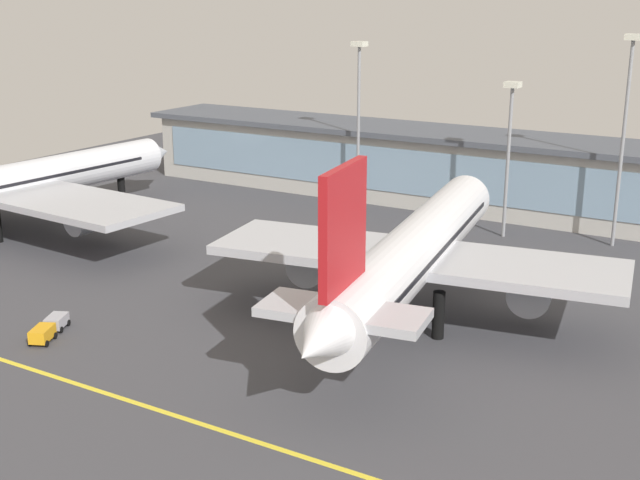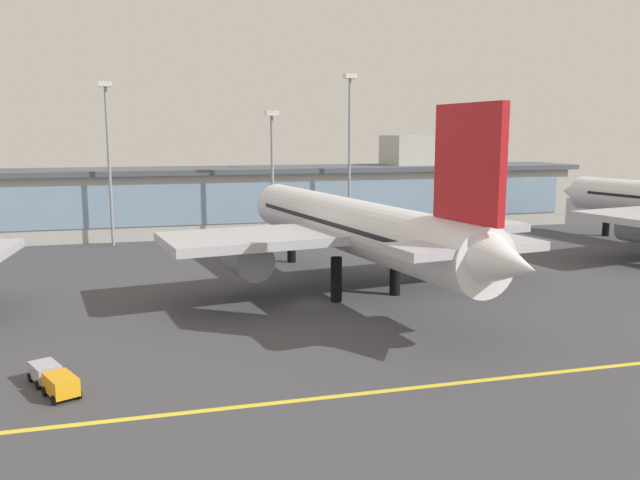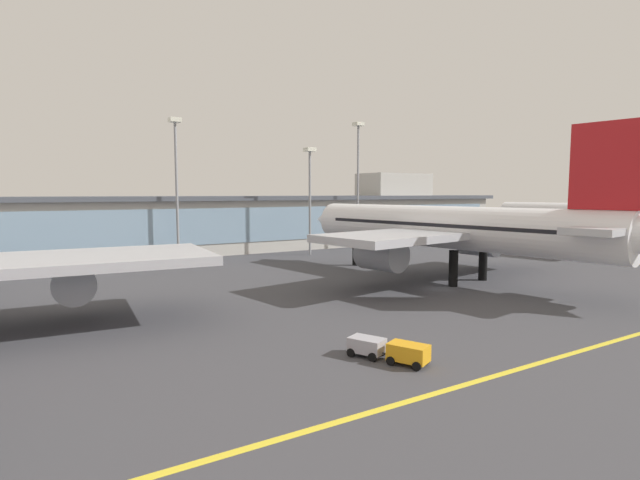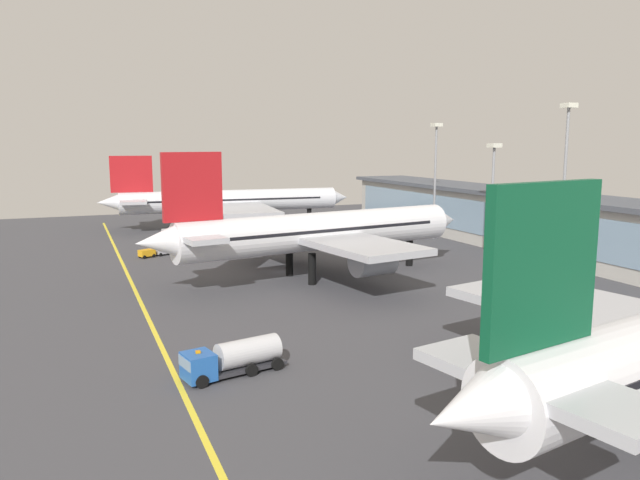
{
  "view_description": "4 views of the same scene",
  "coord_description": "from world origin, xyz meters",
  "px_view_note": "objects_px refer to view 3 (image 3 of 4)",
  "views": [
    {
      "loc": [
        35.61,
        -63.69,
        29.63
      ],
      "look_at": [
        -9.32,
        11.52,
        3.79
      ],
      "focal_mm": 46.81,
      "sensor_mm": 36.0,
      "label": 1
    },
    {
      "loc": [
        -14.96,
        -58.6,
        16.16
      ],
      "look_at": [
        1.89,
        3.72,
        5.57
      ],
      "focal_mm": 36.31,
      "sensor_mm": 36.0,
      "label": 2
    },
    {
      "loc": [
        -41.88,
        -41.35,
        11.32
      ],
      "look_at": [
        -9.34,
        11.79,
        5.32
      ],
      "focal_mm": 27.44,
      "sensor_mm": 36.0,
      "label": 3
    },
    {
      "loc": [
        86.6,
        -29.39,
        19.58
      ],
      "look_at": [
        -7.65,
        9.36,
        3.34
      ],
      "focal_mm": 34.32,
      "sensor_mm": 36.0,
      "label": 4
    }
  ],
  "objects_px": {
    "baggage_tug_near": "(389,349)",
    "apron_light_mast_east": "(310,183)",
    "apron_light_mast_west": "(176,168)",
    "airliner_near_right": "(448,228)",
    "airliner_far_right": "(614,217)",
    "apron_light_mast_centre": "(358,168)"
  },
  "relations": [
    {
      "from": "baggage_tug_near",
      "to": "apron_light_mast_east",
      "type": "bearing_deg",
      "value": 130.26
    },
    {
      "from": "apron_light_mast_west",
      "to": "airliner_near_right",
      "type": "bearing_deg",
      "value": -54.88
    },
    {
      "from": "airliner_near_right",
      "to": "apron_light_mast_west",
      "type": "xyz_separation_m",
      "value": [
        -25.22,
        35.85,
        8.64
      ]
    },
    {
      "from": "apron_light_mast_west",
      "to": "apron_light_mast_east",
      "type": "xyz_separation_m",
      "value": [
        23.15,
        -3.74,
        -2.23
      ]
    },
    {
      "from": "airliner_near_right",
      "to": "baggage_tug_near",
      "type": "relative_size",
      "value": 9.27
    },
    {
      "from": "airliner_far_right",
      "to": "apron_light_mast_east",
      "type": "bearing_deg",
      "value": 55.38
    },
    {
      "from": "airliner_near_right",
      "to": "airliner_far_right",
      "type": "bearing_deg",
      "value": -91.15
    },
    {
      "from": "apron_light_mast_centre",
      "to": "airliner_near_right",
      "type": "bearing_deg",
      "value": -107.19
    },
    {
      "from": "airliner_near_right",
      "to": "baggage_tug_near",
      "type": "xyz_separation_m",
      "value": [
        -26.48,
        -20.24,
        -5.95
      ]
    },
    {
      "from": "baggage_tug_near",
      "to": "apron_light_mast_east",
      "type": "height_order",
      "value": "apron_light_mast_east"
    },
    {
      "from": "apron_light_mast_west",
      "to": "apron_light_mast_east",
      "type": "height_order",
      "value": "apron_light_mast_west"
    },
    {
      "from": "apron_light_mast_centre",
      "to": "apron_light_mast_east",
      "type": "distance_m",
      "value": 13.61
    },
    {
      "from": "apron_light_mast_west",
      "to": "apron_light_mast_centre",
      "type": "xyz_separation_m",
      "value": [
        36.04,
        -0.84,
        1.01
      ]
    },
    {
      "from": "apron_light_mast_centre",
      "to": "apron_light_mast_east",
      "type": "bearing_deg",
      "value": -167.33
    },
    {
      "from": "airliner_far_right",
      "to": "apron_light_mast_west",
      "type": "bearing_deg",
      "value": 59.38
    },
    {
      "from": "apron_light_mast_west",
      "to": "apron_light_mast_centre",
      "type": "distance_m",
      "value": 36.07
    },
    {
      "from": "apron_light_mast_west",
      "to": "apron_light_mast_centre",
      "type": "height_order",
      "value": "apron_light_mast_centre"
    },
    {
      "from": "apron_light_mast_west",
      "to": "apron_light_mast_centre",
      "type": "relative_size",
      "value": 0.93
    },
    {
      "from": "airliner_near_right",
      "to": "apron_light_mast_east",
      "type": "relative_size",
      "value": 2.72
    },
    {
      "from": "airliner_near_right",
      "to": "apron_light_mast_east",
      "type": "bearing_deg",
      "value": -5.33
    },
    {
      "from": "airliner_near_right",
      "to": "airliner_far_right",
      "type": "distance_m",
      "value": 54.61
    },
    {
      "from": "baggage_tug_near",
      "to": "apron_light_mast_east",
      "type": "relative_size",
      "value": 0.29
    }
  ]
}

